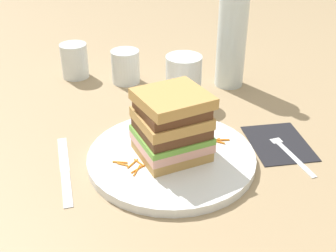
# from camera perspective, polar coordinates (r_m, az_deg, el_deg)

# --- Properties ---
(ground_plane) EXTENTS (3.00, 3.00, 0.00)m
(ground_plane) POSITION_cam_1_polar(r_m,az_deg,el_deg) (0.75, 1.67, -4.47)
(ground_plane) COLOR #9E8460
(main_plate) EXTENTS (0.29, 0.29, 0.02)m
(main_plate) POSITION_cam_1_polar(r_m,az_deg,el_deg) (0.74, 0.51, -4.32)
(main_plate) COLOR white
(main_plate) RESTS_ON ground_plane
(sandwich) EXTENTS (0.13, 0.13, 0.12)m
(sandwich) POSITION_cam_1_polar(r_m,az_deg,el_deg) (0.71, 0.54, -0.04)
(sandwich) COLOR tan
(sandwich) RESTS_ON main_plate
(carrot_shred_0) EXTENTS (0.02, 0.03, 0.00)m
(carrot_shred_0) POSITION_cam_1_polar(r_m,az_deg,el_deg) (0.70, -4.10, -5.83)
(carrot_shred_0) COLOR orange
(carrot_shred_0) RESTS_ON main_plate
(carrot_shred_1) EXTENTS (0.02, 0.01, 0.00)m
(carrot_shred_1) POSITION_cam_1_polar(r_m,az_deg,el_deg) (0.72, -6.30, -4.72)
(carrot_shred_1) COLOR orange
(carrot_shred_1) RESTS_ON main_plate
(carrot_shred_2) EXTENTS (0.03, 0.02, 0.00)m
(carrot_shred_2) POSITION_cam_1_polar(r_m,az_deg,el_deg) (0.71, -3.99, -5.62)
(carrot_shred_2) COLOR orange
(carrot_shred_2) RESTS_ON main_plate
(carrot_shred_3) EXTENTS (0.02, 0.01, 0.00)m
(carrot_shred_3) POSITION_cam_1_polar(r_m,az_deg,el_deg) (0.72, -5.95, -5.01)
(carrot_shred_3) COLOR orange
(carrot_shred_3) RESTS_ON main_plate
(carrot_shred_4) EXTENTS (0.01, 0.02, 0.00)m
(carrot_shred_4) POSITION_cam_1_polar(r_m,az_deg,el_deg) (0.72, -3.78, -4.81)
(carrot_shred_4) COLOR orange
(carrot_shred_4) RESTS_ON main_plate
(carrot_shred_5) EXTENTS (0.02, 0.02, 0.00)m
(carrot_shred_5) POSITION_cam_1_polar(r_m,az_deg,el_deg) (0.72, -4.66, -4.92)
(carrot_shred_5) COLOR orange
(carrot_shred_5) RESTS_ON main_plate
(carrot_shred_6) EXTENTS (0.02, 0.01, 0.00)m
(carrot_shred_6) POSITION_cam_1_polar(r_m,az_deg,el_deg) (0.77, 5.38, -2.15)
(carrot_shred_6) COLOR orange
(carrot_shred_6) RESTS_ON main_plate
(carrot_shred_7) EXTENTS (0.02, 0.01, 0.00)m
(carrot_shred_7) POSITION_cam_1_polar(r_m,az_deg,el_deg) (0.78, 7.27, -1.80)
(carrot_shred_7) COLOR orange
(carrot_shred_7) RESTS_ON main_plate
(carrot_shred_8) EXTENTS (0.02, 0.01, 0.00)m
(carrot_shred_8) POSITION_cam_1_polar(r_m,az_deg,el_deg) (0.78, 6.77, -2.10)
(carrot_shred_8) COLOR orange
(carrot_shred_8) RESTS_ON main_plate
(carrot_shred_9) EXTENTS (0.01, 0.03, 0.00)m
(carrot_shred_9) POSITION_cam_1_polar(r_m,az_deg,el_deg) (0.76, 5.31, -2.99)
(carrot_shred_9) COLOR orange
(carrot_shred_9) RESTS_ON main_plate
(carrot_shred_10) EXTENTS (0.02, 0.01, 0.00)m
(carrot_shred_10) POSITION_cam_1_polar(r_m,az_deg,el_deg) (0.78, 4.55, -1.83)
(carrot_shred_10) COLOR orange
(carrot_shred_10) RESTS_ON main_plate
(carrot_shred_11) EXTENTS (0.00, 0.03, 0.00)m
(carrot_shred_11) POSITION_cam_1_polar(r_m,az_deg,el_deg) (0.77, 5.80, -2.35)
(carrot_shred_11) COLOR orange
(carrot_shred_11) RESTS_ON main_plate
(carrot_shred_12) EXTENTS (0.02, 0.02, 0.00)m
(carrot_shred_12) POSITION_cam_1_polar(r_m,az_deg,el_deg) (0.79, 5.44, -1.45)
(carrot_shred_12) COLOR orange
(carrot_shred_12) RESTS_ON main_plate
(carrot_shred_13) EXTENTS (0.02, 0.01, 0.00)m
(carrot_shred_13) POSITION_cam_1_polar(r_m,az_deg,el_deg) (0.78, 6.25, -1.84)
(carrot_shred_13) COLOR orange
(carrot_shred_13) RESTS_ON main_plate
(napkin_dark) EXTENTS (0.11, 0.14, 0.00)m
(napkin_dark) POSITION_cam_1_polar(r_m,az_deg,el_deg) (0.82, 14.27, -2.14)
(napkin_dark) COLOR black
(napkin_dark) RESTS_ON ground_plane
(fork) EXTENTS (0.03, 0.17, 0.00)m
(fork) POSITION_cam_1_polar(r_m,az_deg,el_deg) (0.81, 15.13, -2.76)
(fork) COLOR silver
(fork) RESTS_ON napkin_dark
(knife) EXTENTS (0.02, 0.20, 0.00)m
(knife) POSITION_cam_1_polar(r_m,az_deg,el_deg) (0.75, -13.33, -5.75)
(knife) COLOR silver
(knife) RESTS_ON ground_plane
(juice_glass) EXTENTS (0.08, 0.08, 0.10)m
(juice_glass) POSITION_cam_1_polar(r_m,az_deg,el_deg) (0.93, 2.04, 5.71)
(juice_glass) COLOR white
(juice_glass) RESTS_ON ground_plane
(water_bottle) EXTENTS (0.07, 0.07, 0.28)m
(water_bottle) POSITION_cam_1_polar(r_m,az_deg,el_deg) (0.99, 8.40, 12.05)
(water_bottle) COLOR silver
(water_bottle) RESTS_ON ground_plane
(empty_tumbler_0) EXTENTS (0.07, 0.07, 0.08)m
(empty_tumbler_0) POSITION_cam_1_polar(r_m,az_deg,el_deg) (1.03, -5.57, 7.76)
(empty_tumbler_0) COLOR silver
(empty_tumbler_0) RESTS_ON ground_plane
(empty_tumbler_1) EXTENTS (0.06, 0.06, 0.08)m
(empty_tumbler_1) POSITION_cam_1_polar(r_m,az_deg,el_deg) (1.07, -12.13, 8.36)
(empty_tumbler_1) COLOR silver
(empty_tumbler_1) RESTS_ON ground_plane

